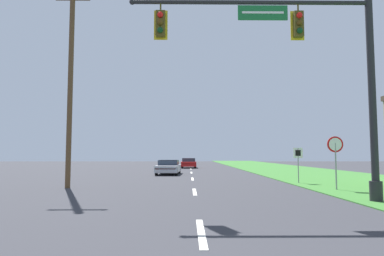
{
  "coord_description": "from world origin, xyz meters",
  "views": [
    {
      "loc": [
        -0.28,
        -1.55,
        1.7
      ],
      "look_at": [
        0.0,
        25.04,
        3.74
      ],
      "focal_mm": 32.0,
      "sensor_mm": 36.0,
      "label": 1
    }
  ],
  "objects_px": {
    "signal_mast": "(313,65)",
    "car_ahead": "(168,167)",
    "stop_sign": "(335,151)",
    "route_sign_post": "(298,157)",
    "utility_pole_near": "(70,80)",
    "far_car": "(189,163)"
  },
  "relations": [
    {
      "from": "signal_mast",
      "to": "stop_sign",
      "type": "xyz_separation_m",
      "value": [
        2.42,
        3.96,
        -3.07
      ]
    },
    {
      "from": "car_ahead",
      "to": "stop_sign",
      "type": "bearing_deg",
      "value": -56.13
    },
    {
      "from": "signal_mast",
      "to": "utility_pole_near",
      "type": "bearing_deg",
      "value": 153.96
    },
    {
      "from": "stop_sign",
      "to": "utility_pole_near",
      "type": "distance_m",
      "value": 13.62
    },
    {
      "from": "signal_mast",
      "to": "far_car",
      "type": "height_order",
      "value": "signal_mast"
    },
    {
      "from": "stop_sign",
      "to": "signal_mast",
      "type": "bearing_deg",
      "value": -121.37
    },
    {
      "from": "signal_mast",
      "to": "car_ahead",
      "type": "bearing_deg",
      "value": 110.32
    },
    {
      "from": "far_car",
      "to": "stop_sign",
      "type": "bearing_deg",
      "value": -75.39
    },
    {
      "from": "far_car",
      "to": "signal_mast",
      "type": "bearing_deg",
      "value": -81.58
    },
    {
      "from": "car_ahead",
      "to": "utility_pole_near",
      "type": "bearing_deg",
      "value": -110.62
    },
    {
      "from": "far_car",
      "to": "stop_sign",
      "type": "relative_size",
      "value": 1.76
    },
    {
      "from": "far_car",
      "to": "stop_sign",
      "type": "height_order",
      "value": "stop_sign"
    },
    {
      "from": "far_car",
      "to": "stop_sign",
      "type": "xyz_separation_m",
      "value": [
        6.95,
        -26.67,
        1.26
      ]
    },
    {
      "from": "signal_mast",
      "to": "utility_pole_near",
      "type": "distance_m",
      "value": 11.86
    },
    {
      "from": "car_ahead",
      "to": "signal_mast",
      "type": "bearing_deg",
      "value": -69.68
    },
    {
      "from": "signal_mast",
      "to": "car_ahead",
      "type": "xyz_separation_m",
      "value": [
        -6.25,
        16.87,
        -4.33
      ]
    },
    {
      "from": "stop_sign",
      "to": "route_sign_post",
      "type": "height_order",
      "value": "stop_sign"
    },
    {
      "from": "signal_mast",
      "to": "car_ahead",
      "type": "height_order",
      "value": "signal_mast"
    },
    {
      "from": "car_ahead",
      "to": "far_car",
      "type": "bearing_deg",
      "value": 82.9
    },
    {
      "from": "stop_sign",
      "to": "far_car",
      "type": "bearing_deg",
      "value": 104.61
    },
    {
      "from": "signal_mast",
      "to": "stop_sign",
      "type": "relative_size",
      "value": 3.63
    },
    {
      "from": "far_car",
      "to": "route_sign_post",
      "type": "xyz_separation_m",
      "value": [
        6.38,
        -22.87,
        0.92
      ]
    }
  ]
}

